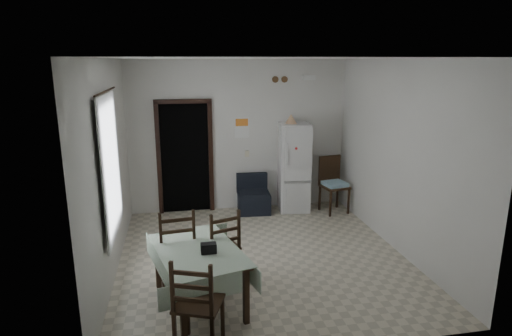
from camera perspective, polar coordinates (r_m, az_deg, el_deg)
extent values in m
plane|color=#C0B69D|center=(6.59, 0.82, -11.66)|extent=(4.50, 4.50, 0.00)
cube|color=black|center=(8.48, -9.48, 1.56)|extent=(0.90, 0.45, 2.10)
cube|color=black|center=(8.25, -12.84, 1.04)|extent=(0.08, 0.10, 2.18)
cube|color=black|center=(8.26, -6.04, 1.35)|extent=(0.08, 0.10, 2.18)
cube|color=black|center=(8.07, -9.75, 8.76)|extent=(1.06, 0.10, 0.08)
cube|color=silver|center=(5.85, -19.82, 0.24)|extent=(0.10, 1.20, 1.60)
cube|color=silver|center=(5.83, -18.76, 0.29)|extent=(0.02, 1.45, 1.85)
cylinder|color=black|center=(5.69, -19.42, 9.63)|extent=(0.02, 1.60, 0.02)
cube|color=white|center=(8.24, -1.91, 5.42)|extent=(0.28, 0.02, 0.40)
cube|color=orange|center=(8.22, -1.91, 6.11)|extent=(0.24, 0.01, 0.14)
cube|color=beige|center=(8.35, -1.20, 1.92)|extent=(0.08, 0.02, 0.12)
cylinder|color=brown|center=(8.28, 2.59, 11.72)|extent=(0.12, 0.03, 0.12)
cylinder|color=brown|center=(8.32, 3.82, 11.71)|extent=(0.12, 0.03, 0.12)
cube|color=white|center=(8.42, 7.04, 11.87)|extent=(0.25, 0.07, 0.09)
cone|color=tan|center=(8.12, 4.69, 6.57)|extent=(0.23, 0.23, 0.18)
cube|color=black|center=(5.03, -6.33, -10.58)|extent=(0.18, 0.11, 0.12)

